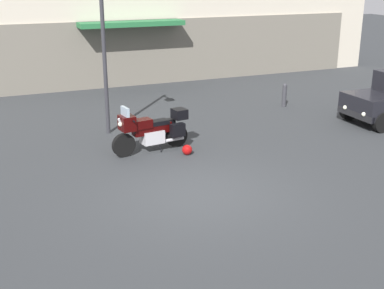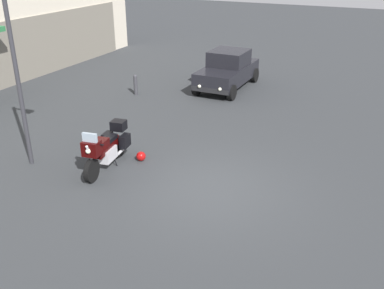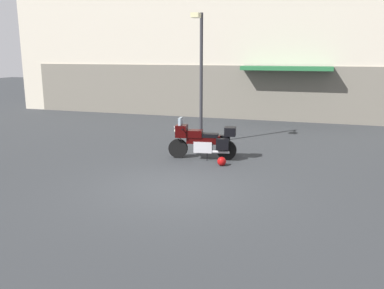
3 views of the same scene
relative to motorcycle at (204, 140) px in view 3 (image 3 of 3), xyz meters
The scene contains 5 objects.
ground_plane 3.20m from the motorcycle, 87.99° to the right, with size 80.00×80.00×0.00m, color #2D3033.
building_facade_rear 10.55m from the motorcycle, 89.34° to the left, with size 28.47×3.40×9.37m.
motorcycle is the anchor object (origin of this frame).
helmet 1.11m from the motorcycle, 39.94° to the right, with size 0.28×0.28×0.28m, color #990C0C.
streetlamp_curbside 3.14m from the motorcycle, 109.75° to the left, with size 0.28×0.94×4.85m.
Camera 3 is at (3.43, -9.32, 3.42)m, focal length 37.75 mm.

